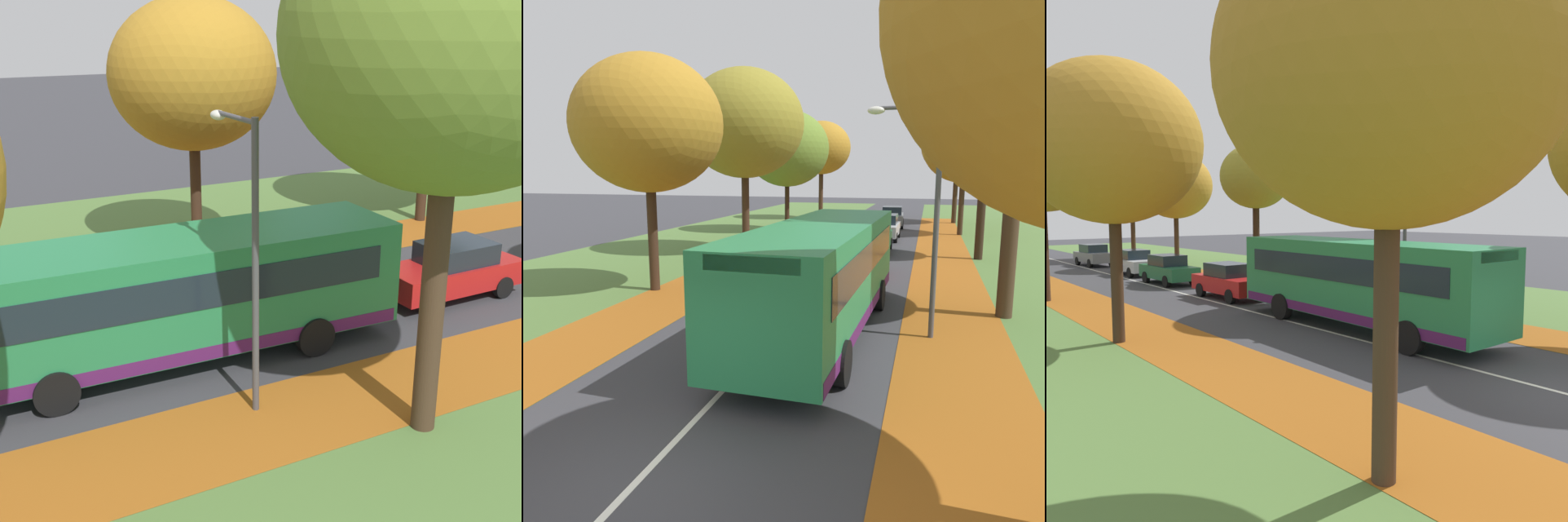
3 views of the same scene
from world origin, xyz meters
TOP-DOWN VIEW (x-y plane):
  - grass_verge_left at (-9.20, 20.00)m, footprint 12.00×90.00m
  - leaf_litter_left at (-4.60, 14.00)m, footprint 2.80×60.00m
  - leaf_litter_right at (4.60, 14.00)m, footprint 2.80×60.00m
  - tree_left_near at (-5.83, 10.93)m, footprint 5.28×5.28m
  - tree_left_mid at (-5.71, 20.40)m, footprint 6.27×6.27m
  - tree_right_near at (6.12, 10.63)m, footprint 5.92×5.92m
  - streetlamp_right at (3.67, 8.00)m, footprint 1.89×0.28m
  - bus at (1.14, 7.58)m, footprint 2.89×10.47m
  - car_red_lead at (1.05, 15.87)m, footprint 1.81×4.22m

SIDE VIEW (x-z plane):
  - grass_verge_left at x=-9.20m, z-range 0.00..0.01m
  - leaf_litter_left at x=-4.60m, z-range 0.01..0.01m
  - leaf_litter_right at x=4.60m, z-range 0.01..0.01m
  - car_red_lead at x=1.05m, z-range 0.00..1.62m
  - bus at x=1.14m, z-range 0.21..3.19m
  - streetlamp_right at x=3.67m, z-range 0.74..6.74m
  - tree_left_near at x=-5.83m, z-range 1.78..10.11m
  - tree_left_mid at x=-5.71m, z-range 1.97..11.60m
  - tree_right_near at x=6.12m, z-range 2.36..12.48m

